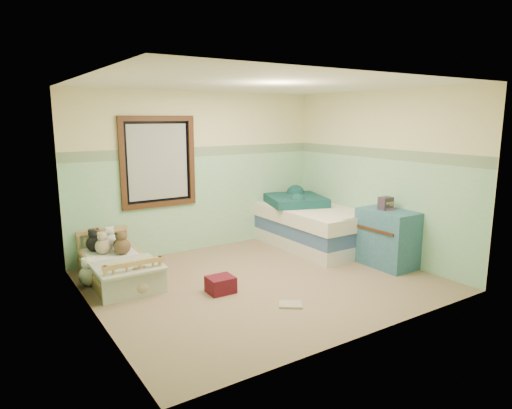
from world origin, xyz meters
TOP-DOWN VIEW (x-y plane):
  - floor at (0.00, 0.00)m, footprint 4.20×3.60m
  - ceiling at (0.00, 0.00)m, footprint 4.20×3.60m
  - wall_back at (0.00, 1.80)m, footprint 4.20×0.04m
  - wall_front at (0.00, -1.80)m, footprint 4.20×0.04m
  - wall_left at (-2.10, 0.00)m, footprint 0.04×3.60m
  - wall_right at (2.10, 0.00)m, footprint 0.04×3.60m
  - wainscot_mint at (0.00, 1.79)m, footprint 4.20×0.01m
  - border_strip at (0.00, 1.79)m, footprint 4.20×0.01m
  - window_frame at (-0.70, 1.76)m, footprint 1.16×0.06m
  - window_blinds at (-0.70, 1.77)m, footprint 0.92×0.01m
  - toddler_bed_frame at (-1.59, 1.05)m, footprint 0.71×1.43m
  - toddler_mattress at (-1.59, 1.05)m, footprint 0.65×1.37m
  - patchwork_quilt at (-1.59, 0.61)m, footprint 0.78×0.71m
  - plush_bed_brown at (-1.74, 1.55)m, footprint 0.22×0.22m
  - plush_bed_white at (-1.54, 1.55)m, footprint 0.21×0.21m
  - plush_bed_tan at (-1.69, 1.33)m, footprint 0.21×0.21m
  - plush_bed_dark at (-1.46, 1.33)m, footprint 0.18×0.18m
  - plush_floor_cream at (-1.95, 1.05)m, footprint 0.26×0.26m
  - plush_floor_tan at (-1.51, 0.40)m, footprint 0.24×0.24m
  - twin_bed_frame at (1.55, 0.95)m, footprint 1.05×2.10m
  - twin_boxspring at (1.55, 0.95)m, footprint 1.05×2.10m
  - twin_mattress at (1.55, 0.95)m, footprint 1.09×2.14m
  - teal_blanket at (1.50, 1.25)m, footprint 1.15×1.18m
  - dresser at (1.84, -0.46)m, footprint 0.51×0.81m
  - book_stack at (1.84, -0.40)m, footprint 0.19×0.15m
  - red_pillow at (-0.66, -0.05)m, footprint 0.32×0.28m
  - floor_book at (-0.18, -0.83)m, footprint 0.33×0.31m
  - extra_plush_0 at (-1.47, 1.17)m, footprint 0.22×0.22m
  - extra_plush_1 at (-1.76, 1.53)m, footprint 0.21×0.21m
  - extra_plush_2 at (-1.66, 1.51)m, footprint 0.16×0.16m

SIDE VIEW (x-z plane):
  - floor at x=0.00m, z-range -0.02..0.00m
  - floor_book at x=-0.18m, z-range 0.00..0.02m
  - toddler_bed_frame at x=-1.59m, z-range 0.00..0.18m
  - red_pillow at x=-0.66m, z-range 0.00..0.20m
  - twin_bed_frame at x=1.55m, z-range 0.00..0.22m
  - plush_floor_tan at x=-1.51m, z-range 0.00..0.24m
  - plush_floor_cream at x=-1.95m, z-range 0.00..0.26m
  - toddler_mattress at x=-1.59m, z-range 0.18..0.30m
  - patchwork_quilt at x=-1.59m, z-range 0.30..0.33m
  - twin_boxspring at x=1.55m, z-range 0.22..0.44m
  - extra_plush_2 at x=-1.66m, z-range 0.30..0.47m
  - plush_bed_dark at x=-1.46m, z-range 0.30..0.49m
  - dresser at x=1.84m, z-range 0.00..0.81m
  - plush_bed_tan at x=-1.69m, z-range 0.30..0.51m
  - extra_plush_1 at x=-1.76m, z-range 0.30..0.51m
  - plush_bed_white at x=-1.54m, z-range 0.30..0.51m
  - plush_bed_brown at x=-1.74m, z-range 0.30..0.52m
  - extra_plush_0 at x=-1.47m, z-range 0.30..0.52m
  - twin_mattress at x=1.55m, z-range 0.44..0.66m
  - teal_blanket at x=1.50m, z-range 0.66..0.80m
  - wainscot_mint at x=0.00m, z-range 0.00..1.50m
  - book_stack at x=1.84m, z-range 0.81..0.99m
  - wall_back at x=0.00m, z-range 0.00..2.50m
  - wall_front at x=0.00m, z-range 0.00..2.50m
  - wall_left at x=-2.10m, z-range 0.00..2.50m
  - wall_right at x=2.10m, z-range 0.00..2.50m
  - window_blinds at x=-0.70m, z-range 0.89..2.01m
  - window_frame at x=-0.70m, z-range 0.77..2.13m
  - border_strip at x=0.00m, z-range 1.50..1.65m
  - ceiling at x=0.00m, z-range 2.50..2.52m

